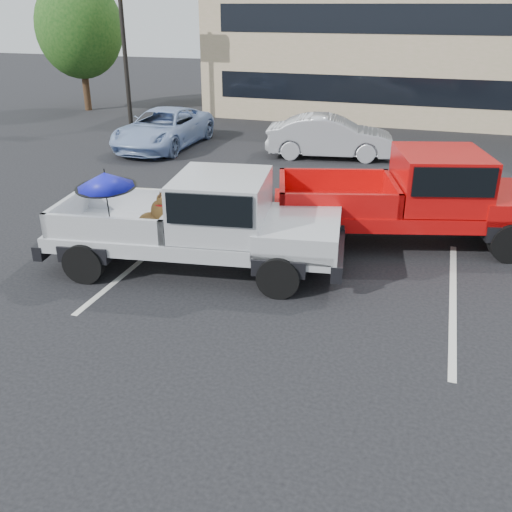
% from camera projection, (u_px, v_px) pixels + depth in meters
% --- Properties ---
extents(ground, '(90.00, 90.00, 0.00)m').
position_uv_depth(ground, '(255.00, 329.00, 9.06)').
color(ground, black).
rests_on(ground, ground).
extents(stripe_left, '(0.12, 5.00, 0.01)m').
position_uv_depth(stripe_left, '(145.00, 257.00, 11.64)').
color(stripe_left, silver).
rests_on(stripe_left, ground).
extents(stripe_right, '(0.12, 5.00, 0.01)m').
position_uv_depth(stripe_right, '(453.00, 300.00, 9.96)').
color(stripe_right, silver).
rests_on(stripe_right, ground).
extents(motel_building, '(20.40, 8.40, 6.30)m').
position_uv_depth(motel_building, '(441.00, 41.00, 25.47)').
color(motel_building, tan).
rests_on(motel_building, ground).
extents(motel_sign, '(1.60, 0.22, 6.00)m').
position_uv_depth(motel_sign, '(121.00, 6.00, 22.15)').
color(motel_sign, black).
rests_on(motel_sign, ground).
extents(tree_left, '(3.96, 3.96, 6.02)m').
position_uv_depth(tree_left, '(79.00, 28.00, 26.25)').
color(tree_left, '#332114').
rests_on(tree_left, ground).
extents(silver_pickup, '(5.91, 2.76, 2.06)m').
position_uv_depth(silver_pickup, '(209.00, 218.00, 10.70)').
color(silver_pickup, black).
rests_on(silver_pickup, ground).
extents(red_pickup, '(6.33, 3.59, 1.98)m').
position_uv_depth(red_pickup, '(429.00, 194.00, 11.97)').
color(red_pickup, black).
rests_on(red_pickup, ground).
extents(silver_sedan, '(4.36, 2.09, 1.38)m').
position_uv_depth(silver_sedan, '(330.00, 137.00, 18.97)').
color(silver_sedan, '#B7B9BF').
rests_on(silver_sedan, ground).
extents(blue_suv, '(2.23, 4.82, 1.34)m').
position_uv_depth(blue_suv, '(163.00, 129.00, 20.30)').
color(blue_suv, '#8EA7D3').
rests_on(blue_suv, ground).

